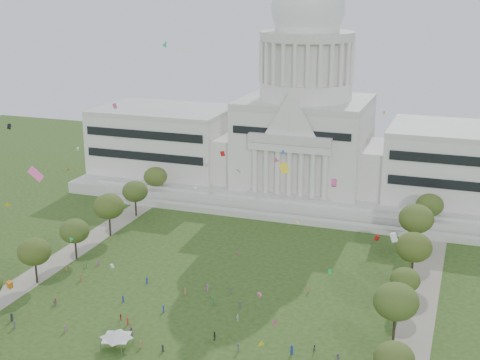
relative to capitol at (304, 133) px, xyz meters
The scene contains 25 objects.
ground 115.76m from the capitol, 90.00° to the right, with size 400.00×400.00×0.00m, color #274316.
capitol is the anchor object (origin of this frame).
path_left 98.93m from the capitol, 119.87° to the right, with size 8.00×160.00×0.04m, color gray.
path_right 98.93m from the capitol, 60.13° to the right, with size 8.00×160.00×0.04m, color gray.
row_tree_r_1 125.12m from the capitol, 68.16° to the right, with size 7.58×7.58×10.78m.
row_tree_l_2 107.19m from the capitol, 115.07° to the right, with size 8.42×8.42×11.97m.
row_tree_r_2 106.56m from the capitol, 65.33° to the right, with size 9.55×9.55×13.58m.
row_tree_l_3 92.14m from the capitol, 118.96° to the right, with size 8.12×8.12×11.55m.
row_tree_r_3 91.98m from the capitol, 60.70° to the right, with size 7.01×7.01×9.98m.
row_tree_l_4 76.50m from the capitol, 125.78° to the right, with size 9.29×9.29×13.21m.
row_tree_r_4 78.81m from the capitol, 54.84° to the right, with size 9.19×9.19×13.06m.
row_tree_l_5 63.64m from the capitol, 136.72° to the right, with size 8.33×8.33×11.85m.
row_tree_r_5 62.67m from the capitol, 44.94° to the right, with size 9.82×9.82×13.96m.
row_tree_l_6 54.69m from the capitol, 152.45° to the right, with size 8.19×8.19×11.64m.
row_tree_r_6 54.32m from the capitol, 28.99° to the right, with size 8.42×8.42×11.97m.
event_tent 119.18m from the capitol, 94.99° to the right, with size 8.99×8.99×4.10m.
person_0 115.08m from the capitol, 72.17° to the right, with size 1.01×0.66×2.07m, color #4C4C51.
person_2 111.14m from the capitol, 74.43° to the right, with size 0.76×0.47×1.56m, color #4C4C51.
person_3 113.47m from the capitol, 82.62° to the right, with size 1.29×0.67×2.00m, color #4C4C51.
person_4 110.05m from the capitol, 85.76° to the right, with size 1.19×0.65×2.03m, color #26262B.
person_5 113.98m from the capitol, 95.06° to the right, with size 1.67×0.66×1.80m, color #994C8C.
person_8 109.75m from the capitol, 98.17° to the right, with size 0.70×0.43×1.44m, color #B21E1E.
person_10 101.01m from the capitol, 84.28° to the right, with size 1.03×0.56×1.76m, color silver.
distant_crowd 101.57m from the capitol, 98.13° to the right, with size 67.52×39.49×1.94m.
kite_swarm 103.39m from the capitol, 87.99° to the right, with size 85.62×103.61×58.57m.
Camera 1 is at (55.31, -112.18, 73.50)m, focal length 50.00 mm.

